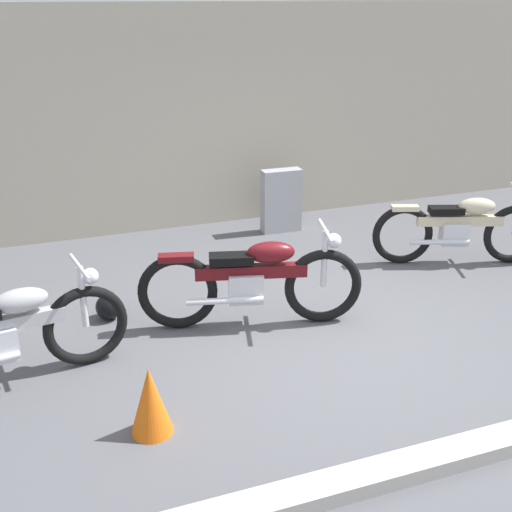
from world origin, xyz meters
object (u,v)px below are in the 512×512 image
at_px(traffic_cone, 150,401).
at_px(motorcycle_maroon, 253,281).
at_px(motorcycle_silver, 4,336).
at_px(helmet, 109,307).
at_px(stone_marker, 281,201).
at_px(motorcycle_cream, 461,228).

height_order(traffic_cone, motorcycle_maroon, motorcycle_maroon).
xyz_separation_m(motorcycle_maroon, motorcycle_silver, (-2.29, -0.28, -0.02)).
height_order(helmet, motorcycle_silver, motorcycle_silver).
distance_m(stone_marker, motorcycle_cream, 2.41).
distance_m(traffic_cone, motorcycle_cream, 4.63).
height_order(stone_marker, helmet, stone_marker).
relative_size(helmet, traffic_cone, 0.48).
bearing_deg(motorcycle_cream, stone_marker, 150.66).
bearing_deg(motorcycle_maroon, motorcycle_silver, -158.33).
bearing_deg(motorcycle_silver, traffic_cone, -55.62).
bearing_deg(stone_marker, traffic_cone, -124.46).
bearing_deg(traffic_cone, motorcycle_maroon, 45.88).
height_order(stone_marker, motorcycle_maroon, motorcycle_maroon).
bearing_deg(motorcycle_silver, motorcycle_maroon, -1.79).
height_order(helmet, traffic_cone, traffic_cone).
bearing_deg(traffic_cone, stone_marker, 55.54).
height_order(stone_marker, traffic_cone, stone_marker).
bearing_deg(motorcycle_cream, helmet, -160.59).
relative_size(stone_marker, motorcycle_silver, 0.41).
relative_size(motorcycle_cream, motorcycle_maroon, 0.93).
height_order(motorcycle_cream, motorcycle_silver, motorcycle_silver).
distance_m(motorcycle_cream, motorcycle_maroon, 2.96).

